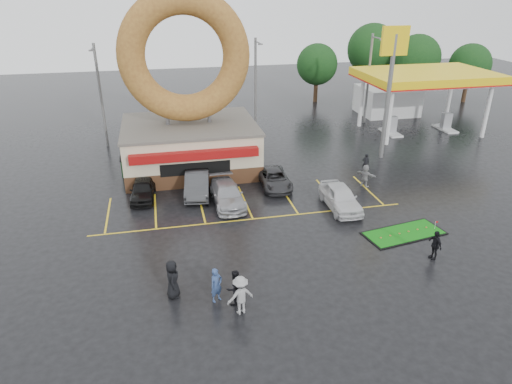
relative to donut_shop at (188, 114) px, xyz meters
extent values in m
plane|color=black|center=(3.00, -12.97, -4.46)|extent=(120.00, 120.00, 0.00)
cube|color=#472B19|center=(0.00, 0.03, -3.86)|extent=(10.00, 8.00, 1.20)
cube|color=beige|center=(0.00, 0.03, -2.11)|extent=(10.00, 8.00, 2.30)
cube|color=#59544C|center=(0.00, 0.03, -0.86)|extent=(10.20, 8.20, 0.20)
cube|color=maroon|center=(0.00, -4.27, -1.86)|extent=(9.00, 0.60, 0.60)
cylinder|color=slate|center=(-1.60, 0.03, -0.16)|extent=(0.30, 0.30, 1.20)
cylinder|color=slate|center=(1.60, 0.03, -0.16)|extent=(0.30, 0.30, 1.20)
torus|color=brown|center=(0.00, 0.03, 4.24)|extent=(9.60, 2.00, 9.60)
cylinder|color=silver|center=(18.00, 2.03, -1.96)|extent=(0.40, 0.40, 5.00)
cylinder|color=silver|center=(28.00, 2.03, -1.96)|extent=(0.40, 0.40, 5.00)
cylinder|color=silver|center=(18.00, 8.03, -1.96)|extent=(0.40, 0.40, 5.00)
cylinder|color=silver|center=(28.00, 8.03, -1.96)|extent=(0.40, 0.40, 5.00)
cube|color=silver|center=(23.00, 5.03, 0.79)|extent=(12.00, 8.00, 0.50)
cube|color=yellow|center=(23.00, 5.03, 1.09)|extent=(12.30, 8.30, 0.70)
cube|color=#99999E|center=(20.00, 5.03, -3.56)|extent=(0.90, 0.60, 1.60)
cube|color=#99999E|center=(26.00, 5.03, -3.56)|extent=(0.90, 0.60, 1.60)
cube|color=silver|center=(23.00, 12.03, -2.96)|extent=(6.00, 5.00, 3.00)
cylinder|color=slate|center=(16.00, -0.97, 0.54)|extent=(0.36, 0.36, 10.00)
cube|color=yellow|center=(16.00, -0.97, 5.04)|extent=(2.20, 0.30, 2.20)
cylinder|color=slate|center=(-7.00, 7.03, 0.04)|extent=(0.24, 0.24, 9.00)
cylinder|color=slate|center=(-7.00, 6.03, 4.24)|extent=(0.12, 2.00, 0.12)
cube|color=slate|center=(-7.00, 5.03, 4.19)|extent=(0.40, 0.18, 0.12)
cylinder|color=slate|center=(7.00, 8.03, 0.04)|extent=(0.24, 0.24, 9.00)
cylinder|color=slate|center=(7.00, 7.03, 4.24)|extent=(0.12, 2.00, 0.12)
cube|color=slate|center=(7.00, 6.03, 4.19)|extent=(0.40, 0.18, 0.12)
cylinder|color=slate|center=(19.00, 9.03, 0.04)|extent=(0.24, 0.24, 9.00)
cylinder|color=slate|center=(19.00, 8.03, 4.24)|extent=(0.12, 2.00, 0.12)
cube|color=slate|center=(19.00, 7.03, 4.19)|extent=(0.40, 0.18, 0.12)
cylinder|color=#332114|center=(29.00, 17.03, -3.02)|extent=(0.50, 0.50, 2.88)
sphere|color=black|center=(29.00, 17.03, 0.74)|extent=(5.60, 5.60, 5.60)
cylinder|color=#332114|center=(35.00, 15.03, -3.20)|extent=(0.50, 0.50, 2.52)
sphere|color=black|center=(35.00, 15.03, 0.09)|extent=(4.90, 4.90, 4.90)
cylinder|color=#332114|center=(25.00, 21.03, -2.84)|extent=(0.50, 0.50, 3.24)
sphere|color=black|center=(25.00, 21.03, 1.39)|extent=(6.30, 6.30, 6.30)
cylinder|color=#332114|center=(17.00, 19.03, -3.20)|extent=(0.50, 0.50, 2.52)
sphere|color=black|center=(17.00, 19.03, 0.09)|extent=(4.90, 4.90, 4.90)
imported|color=black|center=(-3.75, -4.97, -3.79)|extent=(1.87, 4.06, 1.35)
imported|color=#313234|center=(-0.02, -4.97, -3.69)|extent=(2.22, 4.88, 1.55)
imported|color=#9C9CA1|center=(1.77, -7.06, -3.77)|extent=(2.10, 4.85, 1.39)
imported|color=#2E2E30|center=(5.56, -4.97, -3.85)|extent=(2.18, 4.48, 1.23)
imported|color=silver|center=(8.94, -9.26, -3.69)|extent=(1.88, 4.55, 1.54)
imported|color=navy|center=(-0.33, -17.10, -3.60)|extent=(0.75, 0.67, 1.73)
imported|color=black|center=(0.46, -17.52, -3.57)|extent=(1.07, 0.97, 1.78)
imported|color=gray|center=(0.60, -18.20, -3.51)|extent=(1.37, 0.98, 1.91)
imported|color=black|center=(-2.29, -16.36, -3.49)|extent=(0.67, 0.98, 1.94)
imported|color=black|center=(11.58, -16.04, -3.62)|extent=(0.48, 1.01, 1.68)
imported|color=gray|center=(12.03, -6.33, -3.63)|extent=(1.29, 1.56, 1.67)
imported|color=black|center=(13.23, -3.79, -3.70)|extent=(0.60, 0.43, 1.53)
cube|color=#1B4724|center=(-4.50, -0.31, -3.81)|extent=(1.85, 1.27, 1.30)
cube|color=black|center=(11.39, -13.31, -4.44)|extent=(5.13, 2.87, 0.06)
cube|color=#126D12|center=(11.39, -13.31, -4.40)|extent=(4.87, 2.62, 0.03)
cylinder|color=silver|center=(13.40, -13.30, -4.13)|extent=(0.02, 0.02, 0.55)
cube|color=red|center=(13.47, -13.30, -3.91)|extent=(0.14, 0.01, 0.10)
camera|label=1|loc=(-2.24, -34.42, 9.17)|focal=32.00mm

